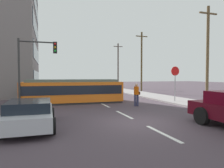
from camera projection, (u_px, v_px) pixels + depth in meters
ground_plane at (93, 99)px, 19.03m from camera, size 120.00×120.00×0.00m
sidewalk_curb_right at (180, 101)px, 17.35m from camera, size 3.20×36.00×0.14m
lane_stripe_0 at (162, 133)px, 7.63m from camera, size 0.16×2.40×0.01m
lane_stripe_1 at (124, 115)px, 11.43m from camera, size 0.16×2.40×0.01m
lane_stripe_2 at (105, 105)px, 15.23m from camera, size 0.16×2.40×0.01m
lane_stripe_3 at (85, 96)px, 22.89m from camera, size 0.16×2.40×0.01m
lane_stripe_4 at (77, 92)px, 28.59m from camera, size 0.16×2.40×0.01m
streetcar_tram at (73, 91)px, 16.49m from camera, size 8.06×2.74×1.94m
city_bus at (73, 87)px, 22.37m from camera, size 2.57×5.37×1.80m
pedestrian_crossing at (136, 93)px, 14.73m from camera, size 0.50×0.36×1.67m
parked_sedan_near at (30, 114)px, 8.37m from camera, size 2.06×4.11×1.19m
parked_sedan_mid at (34, 93)px, 19.27m from camera, size 2.06×4.59×1.19m
stop_sign at (175, 76)px, 16.56m from camera, size 0.76×0.07×2.88m
traffic_light_mast at (35, 59)px, 14.36m from camera, size 2.68×0.33×4.88m
utility_pole_near at (208, 52)px, 16.96m from camera, size 1.80×0.24×8.13m
utility_pole_mid at (142, 61)px, 28.48m from camera, size 1.80×0.24×8.51m
utility_pole_far at (118, 65)px, 38.76m from camera, size 1.80×0.24×8.61m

